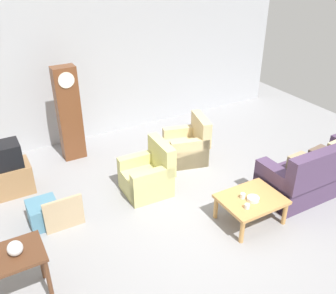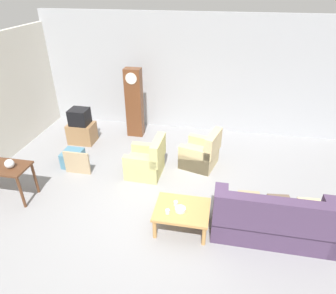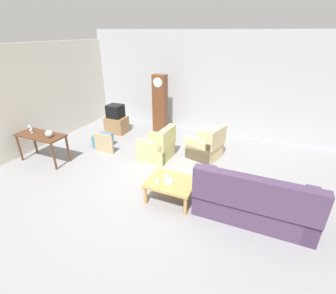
{
  "view_description": "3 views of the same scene",
  "coord_description": "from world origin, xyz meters",
  "px_view_note": "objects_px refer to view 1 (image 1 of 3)",
  "views": [
    {
      "loc": [
        -2.97,
        -3.96,
        3.89
      ],
      "look_at": [
        -0.15,
        1.05,
        0.73
      ],
      "focal_mm": 39.63,
      "sensor_mm": 36.0,
      "label": 1
    },
    {
      "loc": [
        0.92,
        -4.46,
        3.96
      ],
      "look_at": [
        -0.12,
        1.04,
        0.72
      ],
      "focal_mm": 31.6,
      "sensor_mm": 36.0,
      "label": 2
    },
    {
      "loc": [
        2.03,
        -4.38,
        3.18
      ],
      "look_at": [
        -0.07,
        0.43,
        0.68
      ],
      "focal_mm": 26.33,
      "sensor_mm": 36.0,
      "label": 3
    }
  ],
  "objects_px": {
    "armchair_olive_far": "(188,146)",
    "bowl_white_stacked": "(253,199)",
    "glass_dome_cloche": "(15,248)",
    "tv_stand_cabinet": "(12,179)",
    "cup_blue_rimmed": "(247,206)",
    "couch_floral": "(318,173)",
    "grandfather_clock": "(69,114)",
    "storage_box_blue": "(44,213)",
    "coffee_table_wood": "(251,201)",
    "armchair_olive_near": "(148,176)",
    "framed_picture_leaning": "(64,214)",
    "tv_crt": "(6,155)",
    "cup_white_porcelain": "(243,196)"
  },
  "relations": [
    {
      "from": "coffee_table_wood",
      "to": "glass_dome_cloche",
      "type": "xyz_separation_m",
      "value": [
        -3.38,
        0.18,
        0.47
      ]
    },
    {
      "from": "storage_box_blue",
      "to": "glass_dome_cloche",
      "type": "relative_size",
      "value": 2.62
    },
    {
      "from": "armchair_olive_near",
      "to": "bowl_white_stacked",
      "type": "height_order",
      "value": "armchair_olive_near"
    },
    {
      "from": "grandfather_clock",
      "to": "storage_box_blue",
      "type": "relative_size",
      "value": 4.08
    },
    {
      "from": "grandfather_clock",
      "to": "tv_stand_cabinet",
      "type": "height_order",
      "value": "grandfather_clock"
    },
    {
      "from": "grandfather_clock",
      "to": "storage_box_blue",
      "type": "bearing_deg",
      "value": -119.52
    },
    {
      "from": "coffee_table_wood",
      "to": "grandfather_clock",
      "type": "xyz_separation_m",
      "value": [
        -1.82,
        3.36,
        0.58
      ]
    },
    {
      "from": "armchair_olive_near",
      "to": "cup_blue_rimmed",
      "type": "bearing_deg",
      "value": -64.49
    },
    {
      "from": "couch_floral",
      "to": "coffee_table_wood",
      "type": "bearing_deg",
      "value": -177.29
    },
    {
      "from": "tv_stand_cabinet",
      "to": "armchair_olive_near",
      "type": "bearing_deg",
      "value": -28.75
    },
    {
      "from": "couch_floral",
      "to": "cup_blue_rimmed",
      "type": "height_order",
      "value": "couch_floral"
    },
    {
      "from": "couch_floral",
      "to": "framed_picture_leaning",
      "type": "height_order",
      "value": "couch_floral"
    },
    {
      "from": "armchair_olive_near",
      "to": "glass_dome_cloche",
      "type": "xyz_separation_m",
      "value": [
        -2.35,
        -1.34,
        0.54
      ]
    },
    {
      "from": "storage_box_blue",
      "to": "cup_blue_rimmed",
      "type": "xyz_separation_m",
      "value": [
        2.62,
        -1.7,
        0.29
      ]
    },
    {
      "from": "armchair_olive_far",
      "to": "bowl_white_stacked",
      "type": "relative_size",
      "value": 5.16
    },
    {
      "from": "armchair_olive_far",
      "to": "couch_floral",
      "type": "bearing_deg",
      "value": -54.75
    },
    {
      "from": "armchair_olive_near",
      "to": "coffee_table_wood",
      "type": "distance_m",
      "value": 1.83
    },
    {
      "from": "grandfather_clock",
      "to": "tv_stand_cabinet",
      "type": "distance_m",
      "value": 1.63
    },
    {
      "from": "glass_dome_cloche",
      "to": "cup_blue_rimmed",
      "type": "bearing_deg",
      "value": -6.16
    },
    {
      "from": "armchair_olive_far",
      "to": "bowl_white_stacked",
      "type": "distance_m",
      "value": 2.17
    },
    {
      "from": "cup_blue_rimmed",
      "to": "coffee_table_wood",
      "type": "bearing_deg",
      "value": 35.29
    },
    {
      "from": "armchair_olive_far",
      "to": "tv_stand_cabinet",
      "type": "distance_m",
      "value": 3.33
    },
    {
      "from": "couch_floral",
      "to": "tv_stand_cabinet",
      "type": "distance_m",
      "value": 5.38
    },
    {
      "from": "grandfather_clock",
      "to": "framed_picture_leaning",
      "type": "bearing_deg",
      "value": -110.26
    },
    {
      "from": "couch_floral",
      "to": "bowl_white_stacked",
      "type": "bearing_deg",
      "value": -175.26
    },
    {
      "from": "framed_picture_leaning",
      "to": "cup_blue_rimmed",
      "type": "bearing_deg",
      "value": -30.78
    },
    {
      "from": "armchair_olive_far",
      "to": "cup_blue_rimmed",
      "type": "relative_size",
      "value": 12.57
    },
    {
      "from": "framed_picture_leaning",
      "to": "cup_blue_rimmed",
      "type": "height_order",
      "value": "framed_picture_leaning"
    },
    {
      "from": "armchair_olive_near",
      "to": "armchair_olive_far",
      "type": "height_order",
      "value": "same"
    },
    {
      "from": "storage_box_blue",
      "to": "glass_dome_cloche",
      "type": "xyz_separation_m",
      "value": [
        -0.53,
        -1.36,
        0.66
      ]
    },
    {
      "from": "couch_floral",
      "to": "glass_dome_cloche",
      "type": "distance_m",
      "value": 4.99
    },
    {
      "from": "armchair_olive_near",
      "to": "armchair_olive_far",
      "type": "relative_size",
      "value": 0.96
    },
    {
      "from": "tv_crt",
      "to": "bowl_white_stacked",
      "type": "distance_m",
      "value": 4.15
    },
    {
      "from": "coffee_table_wood",
      "to": "tv_stand_cabinet",
      "type": "relative_size",
      "value": 1.41
    },
    {
      "from": "tv_crt",
      "to": "framed_picture_leaning",
      "type": "height_order",
      "value": "tv_crt"
    },
    {
      "from": "armchair_olive_near",
      "to": "storage_box_blue",
      "type": "bearing_deg",
      "value": 179.45
    },
    {
      "from": "tv_crt",
      "to": "cup_white_porcelain",
      "type": "xyz_separation_m",
      "value": [
        3.01,
        -2.6,
        -0.27
      ]
    },
    {
      "from": "armchair_olive_far",
      "to": "coffee_table_wood",
      "type": "distance_m",
      "value": 2.11
    },
    {
      "from": "grandfather_clock",
      "to": "framed_picture_leaning",
      "type": "distance_m",
      "value": 2.35
    },
    {
      "from": "tv_stand_cabinet",
      "to": "cup_blue_rimmed",
      "type": "xyz_separation_m",
      "value": [
        2.9,
        -2.83,
        0.21
      ]
    },
    {
      "from": "glass_dome_cloche",
      "to": "coffee_table_wood",
      "type": "bearing_deg",
      "value": -3.02
    },
    {
      "from": "glass_dome_cloche",
      "to": "tv_stand_cabinet",
      "type": "bearing_deg",
      "value": 84.36
    },
    {
      "from": "armchair_olive_far",
      "to": "framed_picture_leaning",
      "type": "distance_m",
      "value": 2.88
    },
    {
      "from": "grandfather_clock",
      "to": "glass_dome_cloche",
      "type": "bearing_deg",
      "value": -116.12
    },
    {
      "from": "coffee_table_wood",
      "to": "tv_crt",
      "type": "height_order",
      "value": "tv_crt"
    },
    {
      "from": "armchair_olive_far",
      "to": "tv_crt",
      "type": "bearing_deg",
      "value": 170.18
    },
    {
      "from": "glass_dome_cloche",
      "to": "bowl_white_stacked",
      "type": "height_order",
      "value": "glass_dome_cloche"
    },
    {
      "from": "tv_crt",
      "to": "armchair_olive_far",
      "type": "bearing_deg",
      "value": -9.82
    },
    {
      "from": "glass_dome_cloche",
      "to": "armchair_olive_far",
      "type": "bearing_deg",
      "value": 28.59
    },
    {
      "from": "tv_stand_cabinet",
      "to": "glass_dome_cloche",
      "type": "xyz_separation_m",
      "value": [
        -0.25,
        -2.49,
        0.58
      ]
    }
  ]
}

